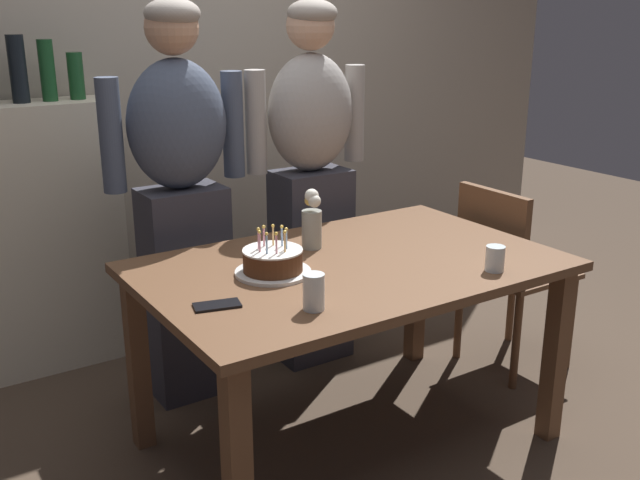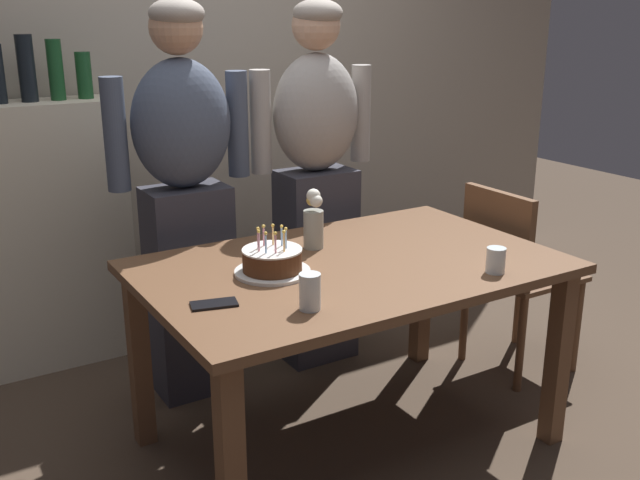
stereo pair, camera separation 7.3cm
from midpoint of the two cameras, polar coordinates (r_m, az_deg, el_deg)
name	(u,v)px [view 2 (the right image)]	position (r m, az deg, el deg)	size (l,w,h in m)	color
ground_plane	(348,440)	(2.99, 2.92, -15.28)	(10.00, 10.00, 0.00)	#47382B
back_wall	(184,74)	(3.90, -10.01, 12.63)	(5.20, 0.10, 2.60)	#9E9384
dining_table	(350,287)	(2.69, 3.14, -3.71)	(1.50, 0.96, 0.74)	brown
birthday_cake	(272,262)	(2.54, -2.91, -1.71)	(0.27, 0.27, 0.17)	white
water_glass_near	(310,292)	(2.23, 0.15, -4.06)	(0.07, 0.07, 0.12)	silver
water_glass_far	(496,260)	(2.62, 14.32, -1.54)	(0.07, 0.07, 0.09)	silver
cell_phone	(214,304)	(2.30, -7.35, -4.98)	(0.14, 0.07, 0.01)	black
flower_vase	(314,220)	(2.78, 0.26, 1.57)	(0.08, 0.08, 0.23)	#999E93
person_man_bearded	(186,198)	(3.06, -9.75, 3.24)	(0.61, 0.27, 1.66)	#33333D
person_woman_cardigan	(316,180)	(3.34, 0.33, 4.68)	(0.61, 0.27, 1.66)	#33333D
dining_chair	(510,266)	(3.41, 15.22, -1.95)	(0.42, 0.42, 0.87)	brown
shelf_cabinet	(32,235)	(3.58, -20.95, 0.36)	(0.85, 0.30, 1.52)	beige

